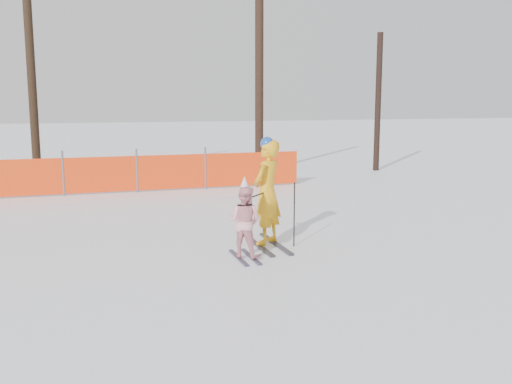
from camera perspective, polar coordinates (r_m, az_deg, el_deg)
ground at (r=9.88m, az=0.89°, el=-6.17°), size 120.00×120.00×0.00m
adult at (r=10.23m, az=1.11°, el=0.01°), size 0.81×1.61×1.98m
child at (r=9.46m, az=-1.15°, el=-2.92°), size 0.73×1.00×1.38m
ski_poles at (r=10.09m, az=2.48°, el=-1.59°), size 1.01×0.52×1.16m
safety_fence at (r=16.65m, az=-24.17°, el=1.27°), size 16.94×0.06×1.25m
tree_trunks at (r=20.07m, az=-4.93°, el=11.19°), size 12.20×1.18×7.03m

